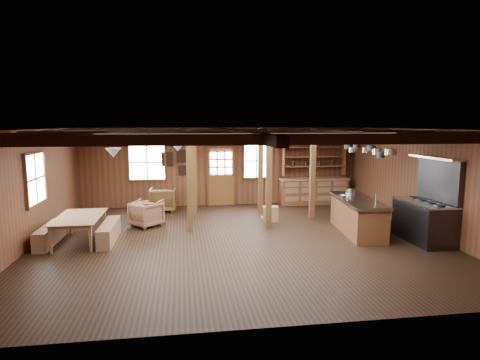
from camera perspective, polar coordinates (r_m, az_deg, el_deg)
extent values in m
cube|color=black|center=(10.35, -0.23, -8.51)|extent=(10.00, 9.00, 0.02)
cube|color=black|center=(9.93, -0.23, 7.29)|extent=(10.00, 9.00, 0.02)
cube|color=#5B2F1A|center=(10.58, -28.18, -1.28)|extent=(0.02, 9.00, 2.80)
cube|color=#5B2F1A|center=(11.83, 24.56, -0.17)|extent=(0.02, 9.00, 2.80)
cube|color=#5B2F1A|center=(14.49, -2.74, 1.90)|extent=(10.00, 0.02, 2.80)
cube|color=#5B2F1A|center=(5.71, 6.20, -7.59)|extent=(10.00, 0.02, 2.80)
cube|color=black|center=(6.49, 4.13, 5.77)|extent=(9.80, 0.12, 0.18)
cube|color=black|center=(7.96, 1.80, 6.19)|extent=(9.80, 0.12, 0.18)
cube|color=black|center=(9.44, 0.20, 6.47)|extent=(9.80, 0.12, 0.18)
cube|color=black|center=(10.92, -0.98, 6.67)|extent=(9.80, 0.12, 0.18)
cube|color=black|center=(12.41, -1.87, 6.82)|extent=(9.80, 0.12, 0.18)
cube|color=black|center=(13.70, -2.48, 6.92)|extent=(9.80, 0.12, 0.18)
cube|color=black|center=(9.93, -0.23, 6.54)|extent=(0.18, 8.82, 0.18)
cube|color=#492F15|center=(10.94, -7.21, -0.12)|extent=(0.15, 0.15, 2.80)
cube|color=#492F15|center=(13.12, -6.53, 1.23)|extent=(0.15, 0.15, 2.80)
cube|color=#492F15|center=(11.20, 4.12, 0.11)|extent=(0.15, 0.15, 2.80)
cube|color=#492F15|center=(13.37, 2.94, 1.40)|extent=(0.15, 0.15, 2.80)
cube|color=#492F15|center=(12.58, 10.28, 0.86)|extent=(0.15, 0.15, 2.80)
cube|color=brown|center=(14.54, -2.69, -1.45)|extent=(0.90, 0.06, 1.10)
cube|color=#492F15|center=(14.43, -4.60, 0.46)|extent=(0.06, 0.08, 2.10)
cube|color=#492F15|center=(14.52, -0.82, 0.54)|extent=(0.06, 0.08, 2.10)
cube|color=#492F15|center=(14.37, -2.73, 4.73)|extent=(1.02, 0.08, 0.06)
cube|color=white|center=(14.41, -2.72, 2.47)|extent=(0.84, 0.02, 0.90)
cube|color=white|center=(14.40, -13.08, 2.47)|extent=(1.20, 0.02, 1.20)
cube|color=#492F15|center=(14.40, -13.08, 2.47)|extent=(1.32, 0.06, 1.32)
cube|color=white|center=(14.60, 2.37, 2.74)|extent=(0.90, 0.02, 1.20)
cube|color=#492F15|center=(14.60, 2.37, 2.74)|extent=(1.02, 0.06, 1.32)
cube|color=white|center=(11.01, -27.13, 0.16)|extent=(0.02, 1.20, 1.20)
cube|color=#492F15|center=(11.01, -27.13, 0.16)|extent=(0.14, 1.24, 1.32)
cube|color=silver|center=(14.33, -7.92, 3.38)|extent=(0.50, 0.03, 0.40)
cube|color=black|center=(14.32, -7.92, 3.37)|extent=(0.55, 0.02, 0.45)
cube|color=silver|center=(14.35, -10.31, 2.93)|extent=(0.35, 0.03, 0.45)
cube|color=black|center=(14.34, -10.31, 2.93)|extent=(0.40, 0.02, 0.50)
cube|color=silver|center=(14.38, -7.88, 1.39)|extent=(0.40, 0.03, 0.30)
cube|color=black|center=(14.37, -7.88, 1.39)|extent=(0.45, 0.02, 0.35)
cube|color=brown|center=(15.03, 10.42, -1.66)|extent=(2.50, 0.55, 0.90)
cube|color=#8A5C3F|center=(14.94, 10.49, 0.15)|extent=(2.55, 0.60, 0.06)
cube|color=brown|center=(14.95, 10.45, 1.97)|extent=(2.30, 0.35, 0.04)
cube|color=brown|center=(14.92, 10.48, 3.31)|extent=(2.30, 0.35, 0.04)
cube|color=brown|center=(14.90, 10.52, 4.65)|extent=(2.30, 0.35, 0.04)
cube|color=brown|center=(14.59, 6.20, 3.29)|extent=(0.04, 0.35, 1.40)
cube|color=brown|center=(15.33, 14.57, 3.30)|extent=(0.04, 0.35, 1.40)
cylinder|color=#303033|center=(9.97, -17.66, 5.57)|extent=(0.02, 0.02, 0.45)
cone|color=silver|center=(9.98, -17.58, 3.71)|extent=(0.36, 0.36, 0.22)
cylinder|color=#303033|center=(11.84, -8.86, 6.17)|extent=(0.02, 0.02, 0.45)
cone|color=silver|center=(11.85, -8.83, 4.60)|extent=(0.36, 0.36, 0.22)
cylinder|color=#303033|center=(11.25, 17.44, 5.68)|extent=(0.04, 3.00, 0.04)
cylinder|color=#303033|center=(10.05, 20.73, 4.73)|extent=(0.01, 0.01, 0.20)
cylinder|color=silver|center=(10.06, 20.68, 3.76)|extent=(0.28, 0.28, 0.14)
cylinder|color=#303033|center=(10.31, 19.45, 4.59)|extent=(0.01, 0.01, 0.30)
cylinder|color=#303033|center=(10.33, 19.39, 3.37)|extent=(0.19, 0.19, 0.14)
cylinder|color=#303033|center=(10.64, 18.95, 4.86)|extent=(0.01, 0.01, 0.24)
cylinder|color=silver|center=(10.65, 18.91, 3.84)|extent=(0.23, 0.23, 0.14)
cylinder|color=#303033|center=(10.95, 18.22, 5.15)|extent=(0.01, 0.01, 0.17)
cylinder|color=#303033|center=(10.96, 18.18, 4.33)|extent=(0.22, 0.22, 0.14)
cylinder|color=#303033|center=(11.26, 17.48, 5.06)|extent=(0.01, 0.01, 0.25)
cylinder|color=silver|center=(11.27, 17.44, 4.08)|extent=(0.19, 0.19, 0.14)
cylinder|color=#303033|center=(11.51, 16.29, 5.39)|extent=(0.01, 0.01, 0.15)
cylinder|color=#303033|center=(11.52, 16.26, 4.67)|extent=(0.20, 0.20, 0.14)
cylinder|color=#303033|center=(11.84, 15.80, 5.17)|extent=(0.01, 0.01, 0.28)
cylinder|color=silver|center=(11.85, 15.76, 4.16)|extent=(0.23, 0.23, 0.14)
cylinder|color=#303033|center=(12.16, 15.30, 5.44)|extent=(0.01, 0.01, 0.20)
cylinder|color=#303033|center=(12.17, 15.27, 4.63)|extent=(0.28, 0.28, 0.14)
cylinder|color=#303033|center=(12.52, 15.15, 5.55)|extent=(0.01, 0.01, 0.18)
cylinder|color=silver|center=(12.52, 15.13, 4.81)|extent=(0.18, 0.18, 0.14)
cube|color=brown|center=(11.32, 16.34, -5.11)|extent=(1.04, 2.47, 0.86)
cube|color=silver|center=(11.22, 16.43, -2.77)|extent=(1.13, 2.58, 0.08)
cylinder|color=#303033|center=(10.69, 17.77, -3.35)|extent=(0.44, 0.44, 0.06)
cylinder|color=silver|center=(10.75, 18.76, -2.51)|extent=(0.03, 0.03, 0.30)
cube|color=#8A5C3F|center=(12.23, 4.37, -4.82)|extent=(0.57, 0.45, 0.45)
cube|color=#303033|center=(11.10, 24.75, -5.47)|extent=(0.87, 1.62, 0.97)
cube|color=silver|center=(11.00, 24.91, -2.90)|extent=(0.89, 1.64, 0.04)
cube|color=#303033|center=(11.10, 26.46, 0.09)|extent=(0.12, 1.62, 1.08)
cube|color=silver|center=(10.97, 26.12, 2.88)|extent=(0.40, 1.73, 0.05)
imported|color=#966944|center=(10.77, -21.64, -6.54)|extent=(1.07, 1.90, 0.67)
cube|color=#8A5C3F|center=(10.99, -25.45, -7.04)|extent=(0.31, 1.65, 0.45)
cube|color=#8A5C3F|center=(10.66, -18.11, -7.07)|extent=(0.32, 1.71, 0.47)
imported|color=brown|center=(13.79, -10.93, -2.77)|extent=(0.87, 0.89, 0.79)
imported|color=brown|center=(12.14, -12.93, -4.47)|extent=(0.95, 0.96, 0.71)
imported|color=brown|center=(11.87, -13.16, -4.78)|extent=(1.08, 1.08, 0.70)
cylinder|color=silver|center=(11.93, 15.44, -1.52)|extent=(0.27, 0.27, 0.16)
imported|color=silver|center=(11.35, 14.24, -2.21)|extent=(0.25, 0.25, 0.06)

